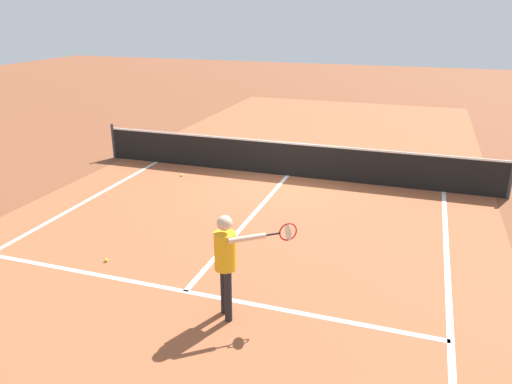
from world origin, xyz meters
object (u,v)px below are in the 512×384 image
object	(u,v)px
net	(288,159)
player_near	(227,255)
tennis_ball_mid_court	(106,260)
tennis_ball_near_net	(182,175)

from	to	relation	value
net	player_near	world-z (taller)	player_near
net	player_near	distance (m)	6.90
player_near	tennis_ball_mid_court	size ratio (longest dim) A/B	25.06
tennis_ball_near_net	player_near	bearing A→B (deg)	-57.50
tennis_ball_mid_court	tennis_ball_near_net	size ratio (longest dim) A/B	1.00
tennis_ball_mid_court	net	bearing A→B (deg)	72.77
player_near	tennis_ball_near_net	distance (m)	6.97
player_near	tennis_ball_near_net	size ratio (longest dim) A/B	25.06
tennis_ball_mid_court	player_near	bearing A→B (deg)	-17.67
net	tennis_ball_mid_court	bearing A→B (deg)	-107.23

